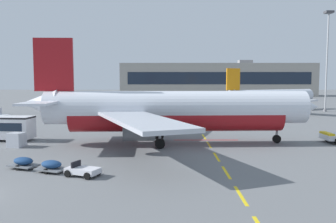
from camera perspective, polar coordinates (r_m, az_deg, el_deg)
name	(u,v)px	position (r m, az deg, el deg)	size (l,w,h in m)	color
ground	(322,123)	(68.14, 23.27, -1.64)	(400.00, 400.00, 0.00)	slate
apron_paint_markings	(198,125)	(59.71, 4.71, -2.14)	(8.00, 96.37, 0.01)	yellow
airliner_foreground	(173,110)	(41.71, 0.72, 0.19)	(34.76, 34.60, 12.20)	silver
airliner_mid_left	(271,97)	(89.76, 16.06, 2.19)	(27.33, 25.93, 10.01)	silver
baggage_train	(53,166)	(31.01, -17.82, -8.21)	(8.48, 4.75, 1.14)	silver
uld_cargo_container	(18,140)	(43.65, -22.73, -4.16)	(1.90, 1.87, 1.60)	#B7BCC6
apron_light_mast_far	(329,49)	(91.47, 24.12, 9.03)	(1.80, 1.80, 23.05)	slate
terminal_satellite	(218,80)	(165.30, 7.88, 5.00)	(85.72, 18.65, 16.15)	#9E998E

